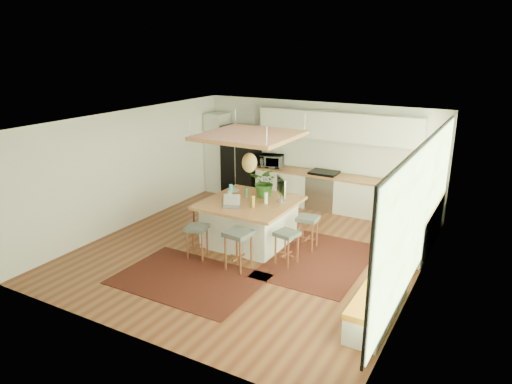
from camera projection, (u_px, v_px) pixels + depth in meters
The scene contains 36 objects.
floor at pixel (253, 250), 9.82m from camera, with size 7.00×7.00×0.00m, color #592B19.
ceiling at pixel (252, 121), 9.00m from camera, with size 7.00×7.00×0.00m, color white.
wall_back at pixel (319, 154), 12.32m from camera, with size 6.50×6.50×0.00m, color silver.
wall_front at pixel (127, 253), 6.50m from camera, with size 6.50×6.50×0.00m, color silver.
wall_left at pixel (131, 168), 10.92m from camera, with size 7.00×7.00×0.00m, color silver.
wall_right at pixel (421, 216), 7.90m from camera, with size 7.00×7.00×0.00m, color silver.
window_wall at pixel (419, 213), 7.90m from camera, with size 0.10×6.20×2.60m, color black, non-canonical shape.
pantry at pixel (218, 152), 13.50m from camera, with size 0.55×0.60×2.25m, color silver.
back_counter_base at pixel (332, 193), 12.08m from camera, with size 4.20×0.60×0.88m, color silver.
back_counter_top at pixel (333, 176), 11.94m from camera, with size 4.24×0.64×0.05m, color #9E5E38.
backsplash at pixel (338, 156), 12.05m from camera, with size 4.20×0.02×0.80m, color white.
upper_cabinets at pixel (338, 126), 11.68m from camera, with size 4.20×0.34×0.70m, color silver.
range at pixel (323, 190), 12.17m from camera, with size 0.76×0.62×1.00m, color #A5A5AA, non-canonical shape.
right_counter_base at pixel (419, 225), 9.99m from camera, with size 0.60×2.50×0.88m, color silver.
right_counter_top at pixel (421, 204), 9.85m from camera, with size 0.64×2.54×0.05m, color #9E5E38.
window_bench at pixel (378, 302), 7.37m from camera, with size 0.52×2.00×0.50m, color silver, non-canonical shape.
ceiling_panel at pixel (249, 149), 9.67m from camera, with size 1.86×1.86×0.80m, color #9E5E38, non-canonical shape.
rug_near at pixel (188, 279), 8.60m from camera, with size 2.60×1.80×0.01m, color black.
rug_right at pixel (319, 260), 9.33m from camera, with size 1.80×2.60×0.01m, color black.
fridge at pixel (242, 162), 13.22m from camera, with size 0.97×0.76×1.95m, color black, non-canonical shape.
island at pixel (250, 222), 10.07m from camera, with size 1.85×1.85×0.93m, color #9E5E38, non-canonical shape.
stool_near_left at pixel (197, 241), 9.37m from camera, with size 0.40×0.40×0.68m, color #43494A, non-canonical shape.
stool_near_right at pixel (239, 252), 8.89m from camera, with size 0.46×0.46×0.77m, color #43494A, non-canonical shape.
stool_right_front at pixel (287, 247), 9.09m from camera, with size 0.40×0.40×0.68m, color #43494A, non-canonical shape.
stool_right_back at pixel (307, 232), 9.81m from camera, with size 0.42×0.42×0.71m, color #43494A, non-canonical shape.
stool_left_side at pixel (202, 218), 10.60m from camera, with size 0.37×0.37×0.63m, color #43494A, non-canonical shape.
laptop at pixel (231, 202), 9.54m from camera, with size 0.34×0.36×0.26m, color #A5A5AA, non-canonical shape.
monitor at pixel (281, 189), 9.88m from camera, with size 0.57×0.20×0.53m, color #A5A5AA, non-canonical shape.
microwave at pixel (272, 160), 12.66m from camera, with size 0.60×0.33×0.41m, color #A5A5AA.
island_plant at pixel (265, 185), 10.15m from camera, with size 0.61×0.68×0.53m, color #1E4C19.
island_bowl at pixel (234, 191), 10.55m from camera, with size 0.23×0.23×0.06m, color silver.
island_bottle_0 at pixel (230, 192), 10.24m from camera, with size 0.07×0.07×0.19m, color #38C6E2.
island_bottle_1 at pixel (230, 196), 9.97m from camera, with size 0.07×0.07×0.19m, color silver.
island_bottle_2 at pixel (253, 203), 9.54m from camera, with size 0.07×0.07×0.19m, color #A78837.
island_bottle_3 at pixel (266, 199), 9.78m from camera, with size 0.07×0.07×0.19m, color silver.
island_bottle_4 at pixel (248, 193), 10.20m from camera, with size 0.07×0.07×0.19m, color #437152.
Camera 1 is at (4.45, -7.82, 4.12)m, focal length 33.05 mm.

